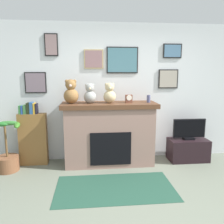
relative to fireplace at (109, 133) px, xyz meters
The scene contains 13 objects.
ground_plane 1.78m from the fireplace, 79.51° to the right, with size 12.00×12.00×0.00m, color slate.
back_wall 0.86m from the fireplace, 48.60° to the left, with size 5.20×0.15×2.60m.
fireplace is the anchor object (origin of this frame).
bookshelf 1.40m from the fireplace, behind, with size 0.50×0.16×1.17m.
potted_plant 1.82m from the fireplace, behind, with size 0.52×0.50×0.93m.
tv_stand 1.57m from the fireplace, ahead, with size 0.74×0.40×0.42m, color black.
television 1.53m from the fireplace, ahead, with size 0.63×0.14×0.40m.
area_rug 1.12m from the fireplace, 90.00° to the right, with size 1.74×0.92×0.01m, color #204435.
candle_jar 0.96m from the fireplace, ahead, with size 0.07×0.07×0.14m, color #4C517A.
mantel_clock 0.73m from the fireplace, ahead, with size 0.12×0.09×0.14m.
teddy_bear_cream 1.02m from the fireplace, behind, with size 0.26×0.26×0.43m.
teddy_bear_tan 0.80m from the fireplace, behind, with size 0.22×0.22×0.35m.
teddy_bear_grey 0.73m from the fireplace, 70.30° to the right, with size 0.22×0.22×0.36m.
Camera 1 is at (-0.66, -2.39, 1.69)m, focal length 36.32 mm.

